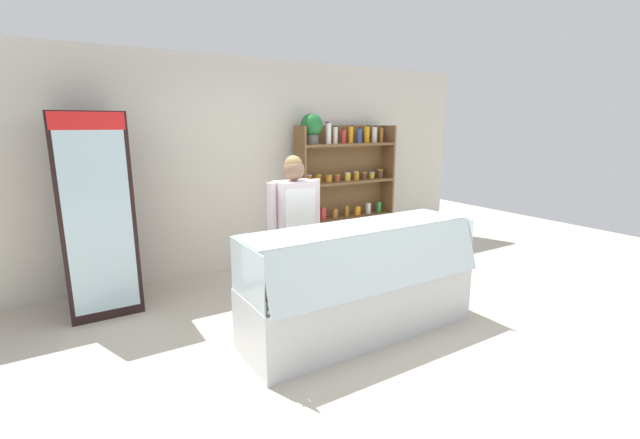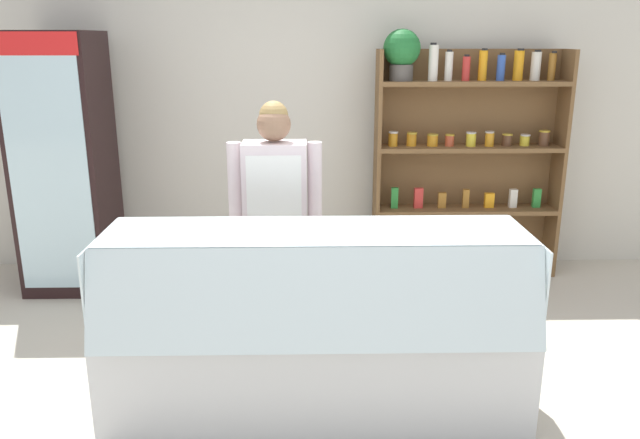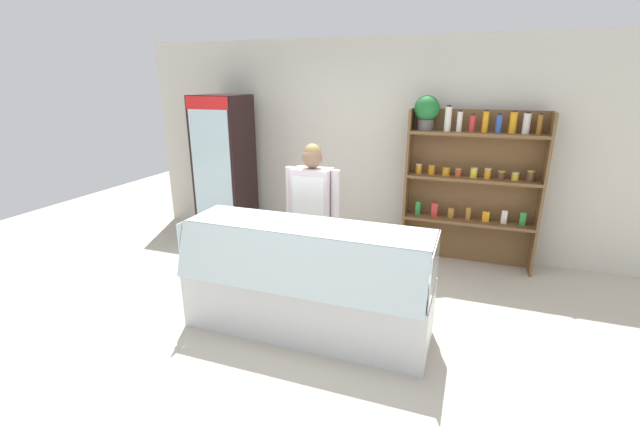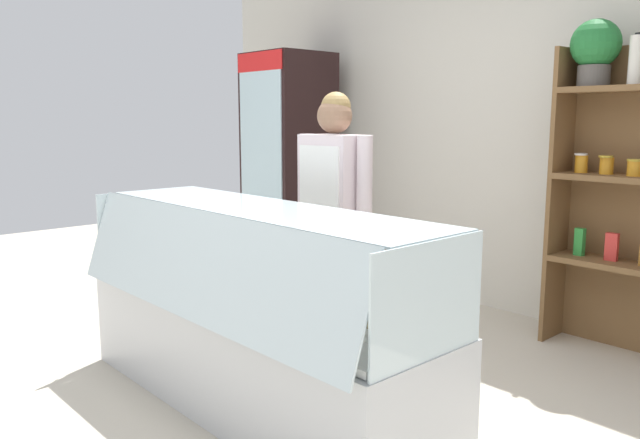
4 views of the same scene
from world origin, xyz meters
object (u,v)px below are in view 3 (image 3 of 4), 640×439
Objects in this scene: shop_clerk at (312,207)px; shelving_unit at (465,171)px; drinks_fridge at (225,170)px; deli_display_case at (306,299)px.

shelving_unit is at bearing 42.15° from shop_clerk.
deli_display_case is (1.93, -1.83, -0.69)m from drinks_fridge.
deli_display_case is at bearing -43.44° from drinks_fridge.
drinks_fridge is at bearing 136.56° from deli_display_case.
drinks_fridge is 1.26× the size of shop_clerk.
shelving_unit reaches higher than shop_clerk.
shop_clerk is at bearing 106.85° from deli_display_case.
shelving_unit is at bearing 60.02° from deli_display_case.
drinks_fridge is 0.92× the size of deli_display_case.
drinks_fridge is 0.99× the size of shelving_unit.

